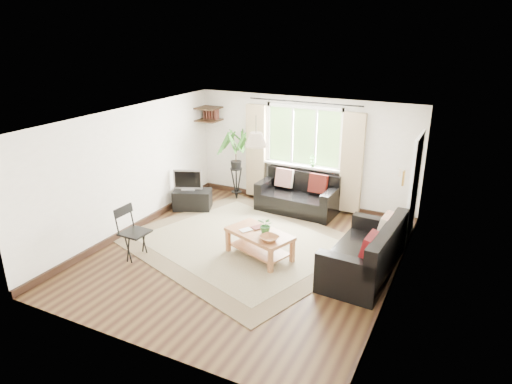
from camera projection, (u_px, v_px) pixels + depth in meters
The scene contains 24 objects.
floor at pixel (246, 255), 8.02m from camera, with size 5.50×5.50×0.00m, color black.
ceiling at pixel (245, 120), 7.19m from camera, with size 5.50×5.50×0.00m, color white.
wall_back at pixel (304, 152), 9.92m from camera, with size 5.00×0.02×2.40m, color silver.
wall_front at pixel (136, 264), 5.29m from camera, with size 5.00×0.02×2.40m, color silver.
wall_left at pixel (129, 171), 8.65m from camera, with size 0.02×5.50×2.40m, color silver.
wall_right at pixel (399, 217), 6.56m from camera, with size 0.02×5.50×2.40m, color silver.
rug at pixel (242, 243), 8.45m from camera, with size 3.92×3.36×0.02m, color #BBB490.
window at pixel (304, 137), 9.76m from camera, with size 2.50×0.16×2.16m, color white, non-canonical shape.
door at pixel (413, 193), 8.07m from camera, with size 0.06×0.96×2.06m, color silver.
corner_shelf at pixel (209, 114), 10.41m from camera, with size 0.50×0.50×0.34m, color black, non-canonical shape.
pendant_lamp at pixel (256, 136), 7.65m from camera, with size 0.36×0.36×0.54m, color beige, non-canonical shape.
wall_sconce at pixel (402, 175), 6.66m from camera, with size 0.12×0.12×0.28m, color beige, non-canonical shape.
sofa_back at pixel (297, 194), 9.76m from camera, with size 1.68×0.84×0.79m, color black, non-canonical shape.
sofa_right at pixel (363, 250), 7.27m from camera, with size 0.92×1.83×0.86m, color black, non-canonical shape.
coffee_table at pixel (259, 245), 7.88m from camera, with size 1.15×0.63×0.47m, color brown, non-canonical shape.
table_plant at pixel (266, 225), 7.71m from camera, with size 0.27×0.24×0.30m, color #2A6127.
bowl at pixel (269, 238), 7.49m from camera, with size 0.31×0.31×0.08m, color #915932.
book_a at pixel (243, 228), 7.92m from camera, with size 0.15×0.20×0.02m, color silver.
book_b at pixel (255, 226), 8.03m from camera, with size 0.17×0.22×0.02m, color brown.
tv_stand at pixel (192, 200), 9.95m from camera, with size 0.81×0.45×0.43m, color black.
tv at pixel (188, 179), 9.84m from camera, with size 0.62×0.21×0.47m, color #A5A5AA, non-canonical shape.
palm_stand at pixel (236, 166), 10.33m from camera, with size 0.63×0.63×1.61m, color black, non-canonical shape.
folding_chair at pixel (135, 234), 7.78m from camera, with size 0.47×0.47×0.92m, color black, non-canonical shape.
sill_plant at pixel (313, 161), 9.76m from camera, with size 0.14×0.10×0.27m, color #2D6023.
Camera 1 is at (3.34, -6.32, 3.81)m, focal length 32.00 mm.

